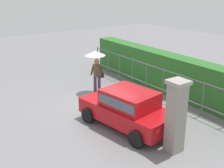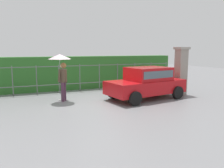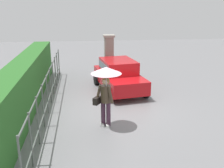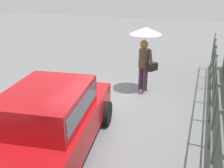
# 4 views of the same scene
# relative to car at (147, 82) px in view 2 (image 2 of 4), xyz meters

# --- Properties ---
(ground_plane) EXTENTS (40.00, 40.00, 0.00)m
(ground_plane) POSITION_rel_car_xyz_m (-2.20, 0.32, -0.80)
(ground_plane) COLOR slate
(car) EXTENTS (3.93, 2.33, 1.48)m
(car) POSITION_rel_car_xyz_m (0.00, 0.00, 0.00)
(car) COLOR #B71116
(car) RESTS_ON ground
(pedestrian) EXTENTS (0.99, 0.99, 2.10)m
(pedestrian) POSITION_rel_car_xyz_m (-3.78, 0.98, 0.76)
(pedestrian) COLOR #47283D
(pedestrian) RESTS_ON ground
(gate_pillar) EXTENTS (0.60, 0.60, 2.42)m
(gate_pillar) POSITION_rel_car_xyz_m (2.16, 0.24, 0.44)
(gate_pillar) COLOR gray
(gate_pillar) RESTS_ON ground
(fence_section) EXTENTS (10.29, 0.05, 1.50)m
(fence_section) POSITION_rel_car_xyz_m (-1.84, 3.06, 0.02)
(fence_section) COLOR #59605B
(fence_section) RESTS_ON ground
(hedge_row) EXTENTS (11.24, 0.90, 1.90)m
(hedge_row) POSITION_rel_car_xyz_m (-1.84, 4.00, 0.15)
(hedge_row) COLOR #2D6B28
(hedge_row) RESTS_ON ground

